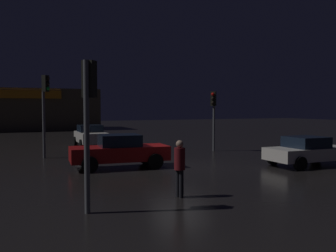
{
  "coord_description": "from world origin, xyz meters",
  "views": [
    {
      "loc": [
        -7.24,
        -15.36,
        2.79
      ],
      "look_at": [
        1.47,
        4.76,
        1.67
      ],
      "focal_mm": 38.83,
      "sensor_mm": 36.0,
      "label": 1
    }
  ],
  "objects_px": {
    "traffic_signal_main": "(89,105)",
    "car_far": "(120,151)",
    "traffic_signal_cross_left": "(45,101)",
    "car_crossing": "(91,136)",
    "store_building": "(25,110)",
    "traffic_signal_opposite": "(214,109)",
    "car_near": "(308,151)",
    "pedestrian": "(180,164)"
  },
  "relations": [
    {
      "from": "traffic_signal_main",
      "to": "car_far",
      "type": "relative_size",
      "value": 0.88
    },
    {
      "from": "traffic_signal_cross_left",
      "to": "car_crossing",
      "type": "relative_size",
      "value": 1.18
    },
    {
      "from": "store_building",
      "to": "traffic_signal_opposite",
      "type": "distance_m",
      "value": 30.54
    },
    {
      "from": "traffic_signal_opposite",
      "to": "store_building",
      "type": "bearing_deg",
      "value": 109.64
    },
    {
      "from": "traffic_signal_opposite",
      "to": "traffic_signal_cross_left",
      "type": "bearing_deg",
      "value": 175.09
    },
    {
      "from": "traffic_signal_main",
      "to": "traffic_signal_cross_left",
      "type": "distance_m",
      "value": 11.32
    },
    {
      "from": "store_building",
      "to": "traffic_signal_main",
      "type": "xyz_separation_m",
      "value": [
        0.32,
        -39.21,
        0.32
      ]
    },
    {
      "from": "traffic_signal_opposite",
      "to": "car_near",
      "type": "relative_size",
      "value": 0.92
    },
    {
      "from": "traffic_signal_cross_left",
      "to": "car_near",
      "type": "height_order",
      "value": "traffic_signal_cross_left"
    },
    {
      "from": "store_building",
      "to": "car_near",
      "type": "distance_m",
      "value": 37.45
    },
    {
      "from": "traffic_signal_opposite",
      "to": "car_crossing",
      "type": "bearing_deg",
      "value": 138.38
    },
    {
      "from": "store_building",
      "to": "car_crossing",
      "type": "distance_m",
      "value": 23.22
    },
    {
      "from": "store_building",
      "to": "car_far",
      "type": "height_order",
      "value": "store_building"
    },
    {
      "from": "traffic_signal_opposite",
      "to": "pedestrian",
      "type": "relative_size",
      "value": 2.14
    },
    {
      "from": "traffic_signal_main",
      "to": "car_crossing",
      "type": "relative_size",
      "value": 1.04
    },
    {
      "from": "traffic_signal_main",
      "to": "pedestrian",
      "type": "distance_m",
      "value": 3.44
    },
    {
      "from": "traffic_signal_cross_left",
      "to": "pedestrian",
      "type": "distance_m",
      "value": 11.43
    },
    {
      "from": "traffic_signal_cross_left",
      "to": "car_near",
      "type": "bearing_deg",
      "value": -34.34
    },
    {
      "from": "store_building",
      "to": "traffic_signal_cross_left",
      "type": "bearing_deg",
      "value": -89.69
    },
    {
      "from": "store_building",
      "to": "car_far",
      "type": "xyz_separation_m",
      "value": [
        2.99,
        -32.67,
        -1.74
      ]
    },
    {
      "from": "traffic_signal_main",
      "to": "car_near",
      "type": "xyz_separation_m",
      "value": [
        11.13,
        3.59,
        -2.14
      ]
    },
    {
      "from": "traffic_signal_main",
      "to": "traffic_signal_opposite",
      "type": "bearing_deg",
      "value": 46.4
    },
    {
      "from": "car_near",
      "to": "car_far",
      "type": "relative_size",
      "value": 0.91
    },
    {
      "from": "traffic_signal_opposite",
      "to": "car_far",
      "type": "distance_m",
      "value": 8.48
    },
    {
      "from": "traffic_signal_opposite",
      "to": "traffic_signal_cross_left",
      "type": "height_order",
      "value": "traffic_signal_cross_left"
    },
    {
      "from": "traffic_signal_cross_left",
      "to": "car_far",
      "type": "xyz_separation_m",
      "value": [
        2.84,
        -4.77,
        -2.36
      ]
    },
    {
      "from": "traffic_signal_main",
      "to": "traffic_signal_opposite",
      "type": "xyz_separation_m",
      "value": [
        9.95,
        10.44,
        -0.13
      ]
    },
    {
      "from": "store_building",
      "to": "traffic_signal_opposite",
      "type": "relative_size",
      "value": 4.56
    },
    {
      "from": "store_building",
      "to": "traffic_signal_main",
      "type": "distance_m",
      "value": 39.21
    },
    {
      "from": "car_near",
      "to": "car_crossing",
      "type": "bearing_deg",
      "value": 121.53
    },
    {
      "from": "store_building",
      "to": "traffic_signal_main",
      "type": "relative_size",
      "value": 4.32
    },
    {
      "from": "car_near",
      "to": "pedestrian",
      "type": "bearing_deg",
      "value": -159.45
    },
    {
      "from": "car_far",
      "to": "traffic_signal_opposite",
      "type": "bearing_deg",
      "value": 28.23
    },
    {
      "from": "pedestrian",
      "to": "traffic_signal_cross_left",
      "type": "bearing_deg",
      "value": 105.75
    },
    {
      "from": "car_near",
      "to": "car_crossing",
      "type": "xyz_separation_m",
      "value": [
        -7.82,
        12.74,
        0.07
      ]
    },
    {
      "from": "traffic_signal_opposite",
      "to": "car_far",
      "type": "bearing_deg",
      "value": -151.77
    },
    {
      "from": "traffic_signal_opposite",
      "to": "car_far",
      "type": "relative_size",
      "value": 0.84
    },
    {
      "from": "store_building",
      "to": "car_far",
      "type": "relative_size",
      "value": 3.82
    },
    {
      "from": "car_far",
      "to": "store_building",
      "type": "bearing_deg",
      "value": 95.23
    },
    {
      "from": "car_crossing",
      "to": "pedestrian",
      "type": "relative_size",
      "value": 2.16
    },
    {
      "from": "car_far",
      "to": "car_crossing",
      "type": "xyz_separation_m",
      "value": [
        0.64,
        9.8,
        -0.01
      ]
    },
    {
      "from": "traffic_signal_cross_left",
      "to": "car_crossing",
      "type": "distance_m",
      "value": 6.56
    }
  ]
}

